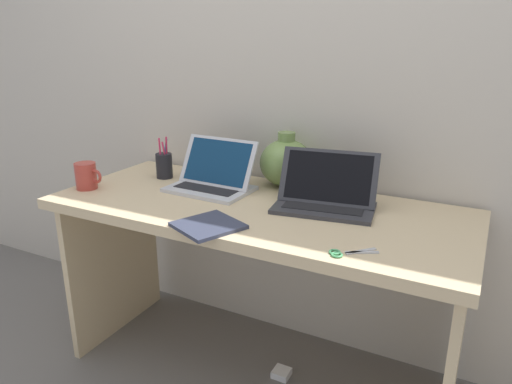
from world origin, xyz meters
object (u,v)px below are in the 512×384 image
object	(u,v)px
pen_cup	(164,165)
scissors	(345,253)
notebook_stack	(208,225)
coffee_mug	(86,176)
power_brick	(282,373)
green_vase	(286,162)
laptop_left	(213,177)
laptop_right	(326,193)

from	to	relation	value
pen_cup	scissors	size ratio (longest dim) A/B	1.38
notebook_stack	coffee_mug	bearing A→B (deg)	169.52
notebook_stack	pen_cup	world-z (taller)	pen_cup
notebook_stack	scissors	distance (m)	0.46
coffee_mug	power_brick	size ratio (longest dim) A/B	1.83
coffee_mug	notebook_stack	bearing A→B (deg)	-10.48
notebook_stack	scissors	xyz separation A→B (m)	(0.46, 0.01, -0.00)
green_vase	scissors	size ratio (longest dim) A/B	1.70
scissors	notebook_stack	bearing A→B (deg)	-178.55
coffee_mug	scissors	bearing A→B (deg)	-5.67
laptop_left	power_brick	xyz separation A→B (m)	(0.35, -0.07, -0.80)
laptop_right	power_brick	world-z (taller)	laptop_right
laptop_right	scissors	distance (m)	0.40
laptop_right	coffee_mug	bearing A→B (deg)	-166.16
laptop_right	power_brick	distance (m)	0.81
green_vase	laptop_left	bearing A→B (deg)	-143.30
laptop_left	green_vase	xyz separation A→B (m)	(0.24, 0.18, 0.05)
coffee_mug	green_vase	bearing A→B (deg)	30.45
coffee_mug	scissors	size ratio (longest dim) A/B	0.95
green_vase	pen_cup	distance (m)	0.55
laptop_left	coffee_mug	bearing A→B (deg)	-153.18
laptop_right	notebook_stack	world-z (taller)	laptop_right
coffee_mug	scissors	xyz separation A→B (m)	(1.14, -0.11, -0.05)
laptop_right	coffee_mug	xyz separation A→B (m)	(-0.95, -0.24, 0.00)
laptop_left	pen_cup	size ratio (longest dim) A/B	1.84
notebook_stack	scissors	bearing A→B (deg)	1.45
laptop_left	green_vase	world-z (taller)	green_vase
power_brick	laptop_left	bearing A→B (deg)	169.51
pen_cup	laptop_right	bearing A→B (deg)	-3.08
pen_cup	scissors	bearing A→B (deg)	-22.23
laptop_left	pen_cup	world-z (taller)	laptop_left
laptop_left	coffee_mug	size ratio (longest dim) A/B	2.66
pen_cup	notebook_stack	bearing A→B (deg)	-39.38
laptop_right	green_vase	distance (m)	0.31
laptop_left	laptop_right	distance (m)	0.49
scissors	power_brick	size ratio (longest dim) A/B	1.92
green_vase	power_brick	distance (m)	0.89
power_brick	scissors	bearing A→B (deg)	-41.81
notebook_stack	laptop_left	bearing A→B (deg)	119.68
laptop_left	power_brick	distance (m)	0.87
coffee_mug	power_brick	distance (m)	1.16
laptop_left	laptop_right	bearing A→B (deg)	-0.16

